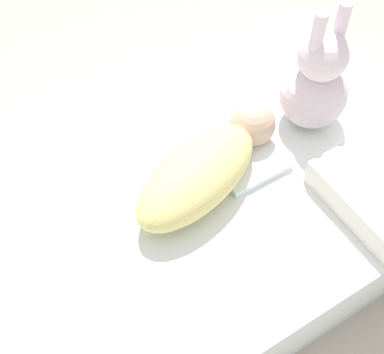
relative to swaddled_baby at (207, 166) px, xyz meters
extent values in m
plane|color=#B2A893|center=(0.05, -0.01, -0.26)|extent=(12.00, 12.00, 0.00)
cube|color=white|center=(0.05, -0.01, -0.16)|extent=(1.47, 0.87, 0.20)
cube|color=white|center=(-0.12, -0.02, -0.05)|extent=(0.18, 0.21, 0.02)
ellipsoid|color=#EFDB7F|center=(0.04, 0.01, 0.00)|extent=(0.42, 0.29, 0.13)
sphere|color=#DBB293|center=(-0.18, -0.06, 0.00)|extent=(0.12, 0.12, 0.12)
sphere|color=silver|center=(-0.36, -0.04, 0.03)|extent=(0.18, 0.18, 0.18)
sphere|color=silver|center=(-0.36, -0.04, 0.16)|extent=(0.13, 0.13, 0.13)
cylinder|color=silver|center=(-0.39, -0.04, 0.25)|extent=(0.03, 0.03, 0.10)
cylinder|color=silver|center=(-0.32, -0.04, 0.25)|extent=(0.03, 0.03, 0.10)
camera|label=1|loc=(0.45, 0.66, 1.02)|focal=50.00mm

